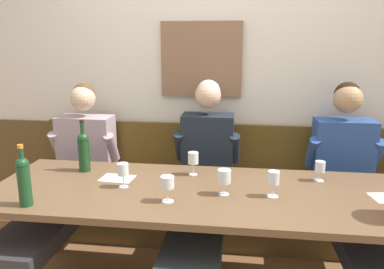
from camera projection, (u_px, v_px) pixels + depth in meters
The scene contains 16 objects.
room_wall_back at pixel (213, 67), 3.07m from camera, with size 6.80×0.12×2.80m.
wood_wainscot_panel at pixel (211, 177), 3.24m from camera, with size 6.80×0.03×0.92m, color brown.
wall_bench at pixel (209, 207), 3.08m from camera, with size 2.83×0.42×0.94m.
dining_table at pixel (198, 200), 2.27m from camera, with size 2.53×0.89×0.73m.
person_center_right_seat at pixel (67, 180), 2.75m from camera, with size 0.54×1.36×1.28m.
person_center_left_seat at pixel (203, 183), 2.63m from camera, with size 0.50×1.37×1.32m.
person_right_seat at pixel (354, 190), 2.51m from camera, with size 0.53×1.37×1.32m.
wine_bottle_green_tall at pixel (84, 150), 2.55m from camera, with size 0.08×0.08×0.36m.
wine_bottle_amber_mid at pixel (24, 179), 2.00m from camera, with size 0.07×0.07×0.34m.
wine_glass_center_rear at pixel (123, 170), 2.27m from camera, with size 0.07×0.07×0.15m.
wine_glass_near_bucket at pixel (167, 183), 2.06m from camera, with size 0.08×0.08×0.15m.
wine_glass_center_front at pixel (224, 178), 2.16m from camera, with size 0.08×0.08×0.15m.
wine_glass_mid_left at pixel (320, 167), 2.37m from camera, with size 0.06×0.06×0.13m.
wine_glass_right_end at pixel (274, 179), 2.13m from camera, with size 0.07×0.07×0.15m.
wine_glass_by_bottle at pixel (193, 159), 2.48m from camera, with size 0.07×0.07×0.16m.
tasting_sheet_left_guest at pixel (117, 178), 2.44m from camera, with size 0.21×0.15×0.00m, color white.
Camera 1 is at (0.24, -2.02, 1.60)m, focal length 35.10 mm.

